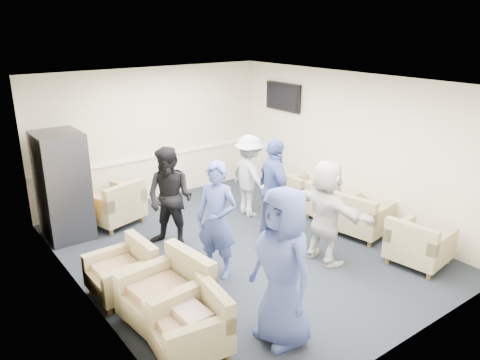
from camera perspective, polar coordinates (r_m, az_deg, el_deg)
floor at (r=7.74m, az=0.11°, el=-8.42°), size 6.00×6.00×0.00m
ceiling at (r=6.94m, az=0.13°, el=11.84°), size 6.00×6.00×0.00m
back_wall at (r=9.71m, az=-10.58°, el=5.43°), size 5.00×0.02×2.70m
front_wall at (r=5.30m, az=20.06°, el=-6.82°), size 5.00×0.02×2.70m
left_wall at (r=6.15m, az=-18.92°, el=-3.12°), size 0.02×6.00×2.70m
right_wall at (r=8.89m, az=13.18°, el=4.03°), size 0.02×6.00×2.70m
chair_rail at (r=9.80m, az=-10.37°, el=2.85°), size 4.98×0.04×0.06m
tv at (r=9.94m, az=5.26°, el=10.07°), size 0.10×1.00×0.58m
armchair_left_near at (r=5.46m, az=-5.74°, el=-17.45°), size 0.88×0.88×0.63m
armchair_left_mid at (r=5.94m, az=-8.52°, el=-13.77°), size 0.99×0.99×0.72m
armchair_left_far at (r=6.63m, az=-13.85°, el=-10.95°), size 0.80×0.80×0.62m
armchair_right_near at (r=7.63m, az=20.85°, el=-7.47°), size 0.91×0.91×0.65m
armchair_right_midnear at (r=8.34m, az=14.57°, el=-4.46°), size 0.96×0.96×0.67m
armchair_right_midfar at (r=8.83m, az=10.97°, el=-3.06°), size 0.86×0.86×0.61m
armchair_right_far at (r=9.38m, az=7.30°, el=-1.56°), size 0.81×0.81×0.60m
armchair_corner at (r=8.81m, az=-14.98°, el=-3.07°), size 1.10×1.10×0.71m
vending_machine at (r=8.40m, az=-20.78°, el=-0.65°), size 0.75×0.87×1.83m
backpack at (r=6.69m, az=-6.70°, el=-10.69°), size 0.34×0.28×0.50m
pillow at (r=5.37m, az=-5.88°, el=-16.03°), size 0.33×0.42×0.12m
person_front_left at (r=5.32m, az=5.24°, el=-10.52°), size 0.65×0.95×1.88m
person_mid_left at (r=6.67m, az=-2.83°, el=-4.91°), size 0.65×0.75×1.72m
person_back_left at (r=7.60m, az=-8.52°, el=-2.23°), size 0.97×1.03×1.68m
person_back_right at (r=8.79m, az=1.18°, el=0.51°), size 0.60×1.02×1.57m
person_mid_right at (r=7.75m, az=4.20°, el=-1.31°), size 0.71×1.12×1.77m
person_front_right at (r=7.17m, az=10.47°, el=-3.83°), size 0.49×1.52×1.64m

